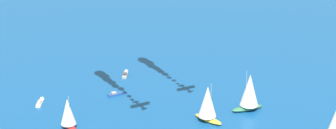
# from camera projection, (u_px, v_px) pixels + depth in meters

# --- Properties ---
(sailboat_far_port) EXTENTS (7.39, 5.27, 9.30)m
(sailboat_far_port) POSITION_uv_depth(u_px,v_px,m) (335.00, 122.00, 176.34)
(sailboat_far_port) COLOR #33704C
(sailboat_far_port) RESTS_ON ground_plane
(sailboat_far_stbd) EXTENTS (8.52, 10.02, 13.33)m
(sailboat_far_stbd) POSITION_uv_depth(u_px,v_px,m) (208.00, 103.00, 184.09)
(sailboat_far_stbd) COLOR gold
(sailboat_far_stbd) RESTS_ON ground_plane
(sailboat_offshore) EXTENTS (8.23, 11.14, 14.15)m
(sailboat_offshore) POSITION_uv_depth(u_px,v_px,m) (249.00, 92.00, 191.17)
(sailboat_offshore) COLOR #33704C
(sailboat_offshore) RESTS_ON ground_plane
(sailboat_trailing) EXTENTS (7.78, 7.78, 11.08)m
(sailboat_trailing) POSITION_uv_depth(u_px,v_px,m) (68.00, 113.00, 179.98)
(sailboat_trailing) COLOR #B21E1E
(sailboat_trailing) RESTS_ON ground_plane
(motorboat_mid_cluster) EXTENTS (6.48, 1.98, 1.86)m
(motorboat_mid_cluster) POSITION_uv_depth(u_px,v_px,m) (125.00, 74.00, 220.55)
(motorboat_mid_cluster) COLOR #9E9993
(motorboat_mid_cluster) RESTS_ON ground_plane
(motorboat_outer_ring_a) EXTENTS (6.24, 2.06, 1.78)m
(motorboat_outer_ring_a) POSITION_uv_depth(u_px,v_px,m) (40.00, 102.00, 197.82)
(motorboat_outer_ring_a) COLOR white
(motorboat_outer_ring_a) RESTS_ON ground_plane
(motorboat_outer_ring_b) EXTENTS (4.63, 5.83, 1.74)m
(motorboat_outer_ring_b) POSITION_uv_depth(u_px,v_px,m) (117.00, 94.00, 204.25)
(motorboat_outer_ring_b) COLOR #23478C
(motorboat_outer_ring_b) RESTS_ON ground_plane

